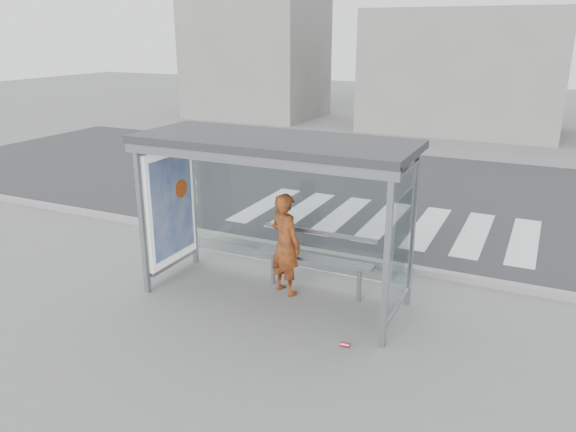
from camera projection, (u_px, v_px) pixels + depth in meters
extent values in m
plane|color=slate|center=(275.00, 298.00, 9.11)|extent=(80.00, 80.00, 0.00)
cube|color=#2D2D30|center=(391.00, 192.00, 15.11)|extent=(30.00, 10.00, 0.01)
cube|color=gray|center=(320.00, 253.00, 10.76)|extent=(30.00, 0.18, 0.12)
cube|color=silver|center=(266.00, 205.00, 13.99)|extent=(0.55, 3.00, 0.00)
cube|color=silver|center=(302.00, 210.00, 13.58)|extent=(0.55, 3.00, 0.00)
cube|color=silver|center=(341.00, 215.00, 13.17)|extent=(0.55, 3.00, 0.00)
cube|color=silver|center=(383.00, 221.00, 12.77)|extent=(0.55, 3.00, 0.00)
cube|color=silver|center=(427.00, 227.00, 12.36)|extent=(0.55, 3.00, 0.00)
cube|color=silver|center=(474.00, 234.00, 11.95)|extent=(0.55, 3.00, 0.00)
cube|color=silver|center=(524.00, 241.00, 11.55)|extent=(0.55, 3.00, 0.00)
cube|color=gray|center=(142.00, 220.00, 8.93)|extent=(0.08, 0.08, 2.50)
cube|color=gray|center=(387.00, 263.00, 7.30)|extent=(0.08, 0.08, 2.50)
cube|color=gray|center=(193.00, 198.00, 10.13)|extent=(0.08, 0.08, 2.50)
cube|color=gray|center=(412.00, 230.00, 8.50)|extent=(0.08, 0.08, 2.50)
cube|color=#2D2D30|center=(273.00, 142.00, 8.31)|extent=(4.25, 1.65, 0.12)
cube|color=gray|center=(248.00, 159.00, 7.69)|extent=(4.25, 0.06, 0.18)
cube|color=white|center=(293.00, 210.00, 9.30)|extent=(3.80, 0.02, 2.00)
cube|color=white|center=(169.00, 206.00, 9.51)|extent=(0.15, 1.25, 2.00)
cube|color=blue|center=(173.00, 206.00, 9.48)|extent=(0.01, 1.10, 1.70)
cylinder|color=#DD5413|center=(181.00, 189.00, 9.61)|extent=(0.02, 0.32, 0.32)
cube|color=white|center=(401.00, 242.00, 7.89)|extent=(0.03, 1.25, 2.00)
cube|color=beige|center=(400.00, 234.00, 7.91)|extent=(0.03, 0.86, 1.16)
cube|color=gray|center=(257.00, 55.00, 27.68)|extent=(6.00, 5.00, 6.00)
cube|color=gray|center=(464.00, 71.00, 23.77)|extent=(8.00, 5.00, 5.00)
imported|color=#DF5115|center=(285.00, 244.00, 9.04)|extent=(0.73, 0.62, 1.70)
cube|color=slate|center=(315.00, 258.00, 9.12)|extent=(1.97, 0.24, 0.05)
cylinder|color=slate|center=(273.00, 268.00, 9.53)|extent=(0.08, 0.08, 0.57)
cylinder|color=slate|center=(359.00, 285.00, 8.91)|extent=(0.08, 0.08, 0.57)
cube|color=slate|center=(320.00, 233.00, 9.16)|extent=(1.97, 0.04, 0.07)
cylinder|color=#D33E4C|center=(345.00, 345.00, 7.68)|extent=(0.13, 0.08, 0.07)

